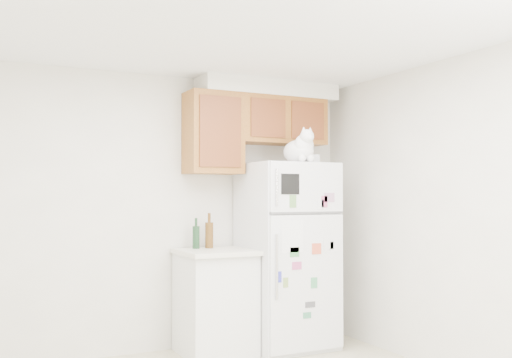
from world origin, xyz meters
TOP-DOWN VIEW (x-y plane):
  - room_shell at (0.12, 0.24)m, footprint 3.84×4.04m
  - refrigerator at (1.15, 1.61)m, footprint 0.76×0.78m
  - base_counter at (0.46, 1.68)m, footprint 0.64×0.64m
  - cat at (1.18, 1.39)m, footprint 0.31×0.45m
  - storage_box_back at (1.30, 1.64)m, footprint 0.19×0.15m
  - storage_box_front at (1.39, 1.57)m, footprint 0.15×0.12m
  - bottle_green at (0.34, 1.84)m, footprint 0.06×0.06m
  - bottle_amber at (0.47, 1.85)m, footprint 0.07×0.07m

SIDE VIEW (x-z plane):
  - base_counter at x=0.46m, z-range 0.00..0.92m
  - refrigerator at x=1.15m, z-range 0.00..1.70m
  - bottle_green at x=0.34m, z-range 0.92..1.20m
  - bottle_amber at x=0.47m, z-range 0.92..1.24m
  - room_shell at x=0.12m, z-range 0.41..2.93m
  - storage_box_front at x=1.39m, z-range 1.70..1.79m
  - storage_box_back at x=1.30m, z-range 1.70..1.80m
  - cat at x=1.18m, z-range 1.66..1.98m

